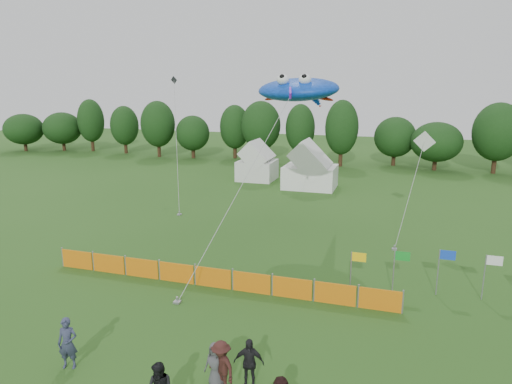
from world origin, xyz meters
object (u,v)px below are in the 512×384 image
(spectator_c, at_px, (221,367))
(spectator_e, at_px, (216,365))
(tent_left, at_px, (257,164))
(barrier_fence, at_px, (213,278))
(spectator_d, at_px, (249,363))
(spectator_a, at_px, (68,343))
(stingray_kite, at_px, (300,90))
(tent_right, at_px, (310,170))

(spectator_c, bearing_deg, spectator_e, -178.50)
(tent_left, xyz_separation_m, barrier_fence, (5.86, -26.07, -1.20))
(tent_left, xyz_separation_m, spectator_d, (9.97, -32.81, -0.84))
(barrier_fence, height_order, spectator_e, spectator_e)
(spectator_d, bearing_deg, spectator_e, -173.06)
(spectator_a, relative_size, spectator_e, 1.18)
(spectator_d, height_order, spectator_e, spectator_d)
(tent_left, distance_m, spectator_a, 33.92)
(spectator_a, relative_size, stingray_kite, 0.10)
(spectator_c, xyz_separation_m, spectator_d, (0.78, 0.49, -0.02))
(barrier_fence, relative_size, spectator_a, 9.50)
(spectator_a, bearing_deg, spectator_e, -11.11)
(tent_left, bearing_deg, spectator_e, -74.91)
(spectator_a, distance_m, spectator_e, 5.39)
(spectator_a, xyz_separation_m, spectator_c, (5.61, 0.42, -0.05))
(spectator_c, relative_size, spectator_d, 1.03)
(tent_right, bearing_deg, tent_left, 160.01)
(barrier_fence, bearing_deg, spectator_e, -66.52)
(barrier_fence, relative_size, spectator_c, 10.07)
(barrier_fence, relative_size, spectator_d, 10.36)
(barrier_fence, height_order, spectator_a, spectator_a)
(barrier_fence, distance_m, spectator_e, 7.73)
(spectator_a, distance_m, stingray_kite, 20.24)
(spectator_d, relative_size, spectator_e, 1.08)
(barrier_fence, xyz_separation_m, spectator_c, (3.34, -7.23, 0.39))
(stingray_kite, bearing_deg, tent_left, 116.25)
(tent_left, bearing_deg, stingray_kite, -63.75)
(spectator_a, relative_size, spectator_d, 1.09)
(tent_left, xyz_separation_m, stingray_kite, (7.83, -15.88, 7.79))
(spectator_d, relative_size, stingray_kite, 0.09)
(tent_left, height_order, spectator_a, tent_left)
(barrier_fence, distance_m, spectator_a, 8.00)
(tent_right, height_order, spectator_e, tent_right)
(tent_left, height_order, stingray_kite, stingray_kite)
(spectator_c, distance_m, stingray_kite, 19.48)
(barrier_fence, bearing_deg, spectator_c, -65.23)
(spectator_c, bearing_deg, tent_left, 136.20)
(spectator_a, bearing_deg, spectator_c, -12.85)
(spectator_c, bearing_deg, spectator_a, -144.91)
(spectator_d, bearing_deg, spectator_a, 176.49)
(tent_left, relative_size, spectator_a, 2.02)
(tent_right, relative_size, barrier_fence, 0.28)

